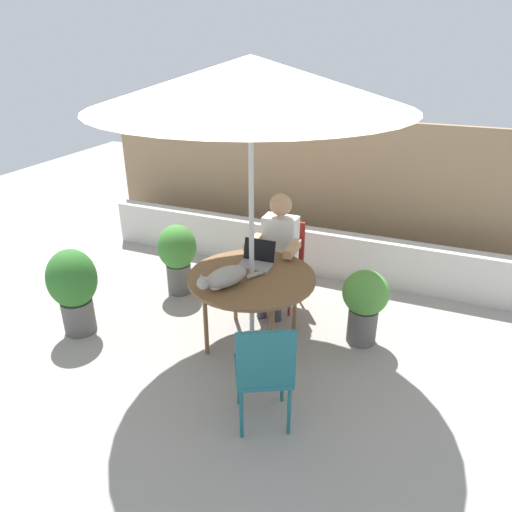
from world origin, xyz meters
The scene contains 13 objects.
ground_plane centered at (0.00, 0.00, 0.00)m, with size 14.00×14.00×0.00m, color gray.
fence_back centered at (0.00, 2.19, 0.88)m, with size 5.82×0.08×1.75m, color #937756.
planter_wall_low centered at (0.00, 1.64, 0.27)m, with size 5.24×0.20×0.55m, color beige.
patio_table centered at (0.00, 0.00, 0.66)m, with size 1.13×1.13×0.71m.
patio_umbrella centered at (0.00, 0.00, 2.32)m, with size 2.48×2.48×2.51m.
chair_occupied centered at (0.00, 0.83, 0.54)m, with size 0.40×0.40×0.90m.
chair_empty centered at (0.49, -0.94, 0.54)m, with size 0.54×0.54×0.90m.
person_seated centered at (0.00, 0.67, 0.70)m, with size 0.48×0.48×1.24m.
laptop centered at (-0.05, 0.25, 0.77)m, with size 0.31×0.26×0.21m.
cat centered at (-0.14, -0.27, 0.79)m, with size 0.40×0.57×0.17m.
potted_plant_near_fence centered at (0.94, 0.42, 0.43)m, with size 0.42×0.42×0.73m.
potted_plant_by_chair centered at (-1.63, -0.46, 0.50)m, with size 0.46×0.46×0.87m.
potted_plant_corner centered at (-1.13, 0.59, 0.47)m, with size 0.42×0.42×0.80m.
Camera 1 is at (1.44, -3.40, 2.65)m, focal length 33.18 mm.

